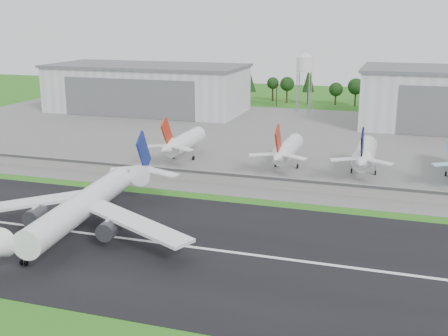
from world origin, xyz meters
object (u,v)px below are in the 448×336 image
(parked_jet_red_a, at_px, (182,142))
(parked_jet_red_b, at_px, (286,150))
(main_airliner, at_px, (80,213))
(parked_jet_navy, at_px, (364,155))

(parked_jet_red_a, bearing_deg, parked_jet_red_b, -0.04)
(parked_jet_red_b, bearing_deg, parked_jet_red_a, 179.96)
(main_airliner, distance_m, parked_jet_navy, 86.52)
(parked_jet_red_a, distance_m, parked_jet_navy, 58.24)
(main_airliner, distance_m, parked_jet_red_b, 73.87)
(parked_jet_red_a, bearing_deg, parked_jet_navy, 0.03)
(parked_jet_navy, bearing_deg, main_airliner, -129.23)
(main_airliner, height_order, parked_jet_red_a, main_airliner)
(main_airliner, relative_size, parked_jet_navy, 1.89)
(main_airliner, bearing_deg, parked_jet_red_b, -120.79)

